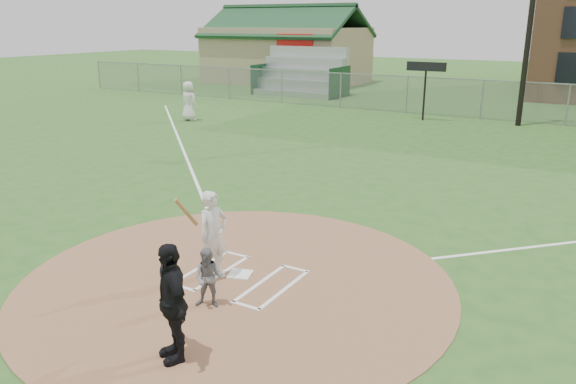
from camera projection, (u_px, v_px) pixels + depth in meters
The scene contains 13 objects.
ground at pixel (237, 282), 10.92m from camera, with size 140.00×140.00×0.00m, color #28551D.
dirt_circle at pixel (237, 281), 10.92m from camera, with size 8.40×8.40×0.02m, color #956546.
home_plate at pixel (240, 274), 11.16m from camera, with size 0.44×0.44×0.03m, color white.
foul_line_third at pixel (182, 147), 22.68m from camera, with size 0.10×24.00×0.01m, color white.
catcher at pixel (209, 278), 9.79m from camera, with size 0.53×0.41×1.09m, color slate.
umpire at pixel (172, 302), 8.16m from camera, with size 1.08×0.45×1.84m, color black.
ondeck_player at pixel (189, 101), 28.46m from camera, with size 0.96×0.63×1.97m, color silver.
batters_boxes at pixel (241, 278), 11.04m from camera, with size 2.08×1.88×0.01m.
batter_at_plate at pixel (213, 235), 10.79m from camera, with size 0.63×1.07×1.78m.
outfield_fence at pixel (482, 99), 28.85m from camera, with size 56.08×0.08×2.03m.
bleachers at pixel (300, 71), 38.38m from camera, with size 6.08×3.20×3.20m.
clubhouse at pixel (287, 53), 46.17m from camera, with size 12.20×8.71×6.23m.
scoreboard_sign at pixel (426, 73), 28.16m from camera, with size 2.00×0.10×2.93m.
Camera 1 is at (5.83, -8.11, 4.85)m, focal length 35.00 mm.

